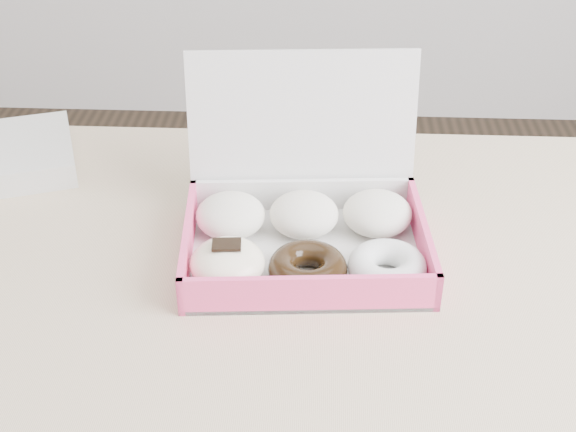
{
  "coord_description": "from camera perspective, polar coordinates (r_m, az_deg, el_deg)",
  "views": [
    {
      "loc": [
        0.06,
        -0.72,
        1.33
      ],
      "look_at": [
        0.02,
        0.04,
        0.83
      ],
      "focal_mm": 50.0,
      "sensor_mm": 36.0,
      "label": 1
    }
  ],
  "objects": [
    {
      "name": "table",
      "position": [
        0.98,
        -1.56,
        -8.87
      ],
      "size": [
        1.2,
        0.8,
        0.75
      ],
      "color": "tan",
      "rests_on": "ground"
    },
    {
      "name": "donut_box",
      "position": [
        0.97,
        1.05,
        -0.76
      ],
      "size": [
        0.31,
        0.27,
        0.21
      ],
      "rotation": [
        0.0,
        0.0,
        0.08
      ],
      "color": "silver",
      "rests_on": "table"
    }
  ]
}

